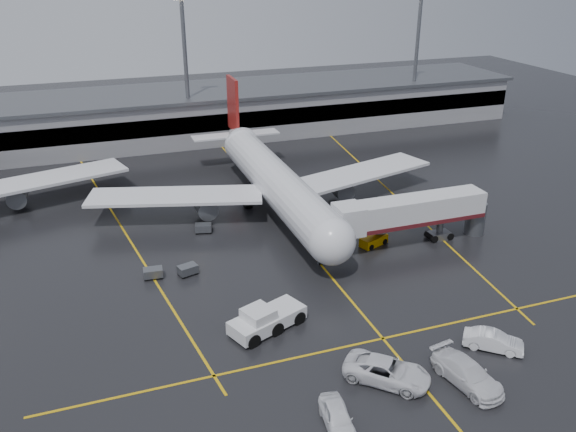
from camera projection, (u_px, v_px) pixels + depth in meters
name	position (u px, v px, depth m)	size (l,w,h in m)	color
ground	(298.00, 237.00, 72.36)	(220.00, 220.00, 0.00)	black
apron_line_centre	(298.00, 237.00, 72.35)	(0.25, 90.00, 0.02)	gold
apron_line_stop	(383.00, 338.00, 53.39)	(60.00, 0.25, 0.02)	gold
apron_line_left	(122.00, 228.00, 74.88)	(0.25, 70.00, 0.02)	gold
apron_line_right	(390.00, 191.00, 86.44)	(0.25, 70.00, 0.02)	gold
terminal	(210.00, 112.00, 111.91)	(122.00, 19.00, 8.60)	gray
light_mast_mid	(186.00, 64.00, 101.15)	(3.00, 1.20, 25.45)	#595B60
light_mast_right	(417.00, 50.00, 114.84)	(3.00, 1.20, 25.45)	#595B60
main_airliner	(273.00, 179.00, 79.00)	(48.80, 45.60, 14.10)	silver
jet_bridge	(411.00, 214.00, 69.20)	(19.90, 3.40, 6.05)	silver
pushback_tractor	(266.00, 320.00, 54.30)	(7.85, 5.44, 2.60)	silver
belt_loader	(374.00, 240.00, 70.36)	(3.82, 2.63, 2.23)	#C58400
service_van_a	(387.00, 371.00, 47.74)	(3.22, 6.98, 1.94)	white
service_van_b	(467.00, 373.00, 47.48)	(2.70, 6.65, 1.93)	silver
service_van_c	(493.00, 341.00, 51.67)	(1.77, 5.09, 1.68)	white
service_van_d	(337.00, 417.00, 43.18)	(1.97, 4.89, 1.67)	white
baggage_cart_a	(188.00, 269.00, 63.76)	(2.29, 1.82, 1.12)	#595B60
baggage_cart_b	(153.00, 273.00, 63.13)	(2.10, 1.46, 1.12)	#595B60
baggage_cart_c	(203.00, 228.00, 73.43)	(2.24, 1.72, 1.12)	#595B60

